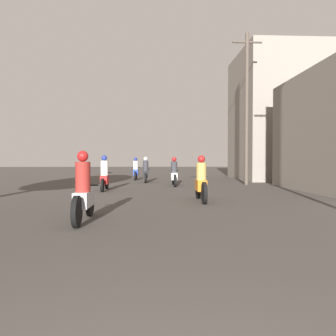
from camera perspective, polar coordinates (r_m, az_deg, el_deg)
The scene contains 8 objects.
motorcycle_silver at distance 7.38m, azimuth -14.49°, elevation -4.32°, with size 0.60×2.01×1.55m.
motorcycle_orange at distance 10.66m, azimuth 5.77°, elevation -2.54°, with size 0.60×2.07×1.49m.
motorcycle_red at distance 14.53m, azimuth -10.99°, elevation -1.42°, with size 0.60×1.91×1.54m.
motorcycle_white at distance 16.85m, azimuth 1.06°, elevation -1.08°, with size 0.60×2.03×1.48m.
motorcycle_black at distance 19.41m, azimuth -3.91°, elevation -0.73°, with size 0.60×1.83×1.52m.
motorcycle_blue at distance 22.09m, azimuth -5.65°, elevation -0.47°, with size 0.60×2.00×1.50m.
building_right_far at distance 23.92m, azimuth 18.15°, elevation 8.51°, with size 5.09×6.38×8.62m.
utility_pole_far at distance 18.31m, azimuth 13.55°, elevation 10.44°, with size 1.60×0.20×8.10m.
Camera 1 is at (-0.05, -0.90, 1.36)m, focal length 35.00 mm.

